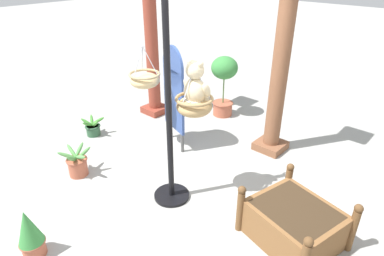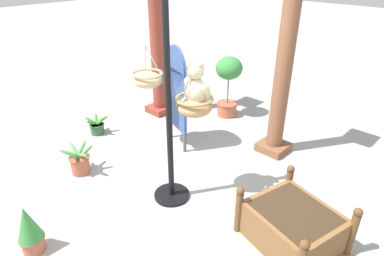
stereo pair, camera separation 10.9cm
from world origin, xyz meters
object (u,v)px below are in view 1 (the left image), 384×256
greenhouse_pillar_left (151,37)px  potted_plant_small_succulent (30,234)px  greenhouse_pillar_far_back (280,73)px  potted_plant_flowering_red (93,128)px  wooden_planter_box (294,222)px  teddy_bear (196,85)px  hanging_basket_left_high (145,79)px  potted_plant_trailing_ivy (77,164)px  potted_plant_conical_shrub (224,80)px  display_sign_board (174,89)px  display_pole_central (170,140)px  hanging_basket_with_teddy (194,105)px

greenhouse_pillar_left → potted_plant_small_succulent: size_ratio=5.30×
greenhouse_pillar_far_back → potted_plant_flowering_red: (-2.45, -1.59, -1.11)m
wooden_planter_box → potted_plant_small_succulent: size_ratio=1.94×
greenhouse_pillar_left → greenhouse_pillar_far_back: greenhouse_pillar_left is taller
teddy_bear → hanging_basket_left_high: size_ratio=0.84×
hanging_basket_left_high → potted_plant_trailing_ivy: hanging_basket_left_high is taller
potted_plant_small_succulent → potted_plant_conical_shrub: 3.99m
greenhouse_pillar_far_back → display_sign_board: bearing=-143.6°
display_sign_board → potted_plant_trailing_ivy: bearing=-105.4°
teddy_bear → wooden_planter_box: bearing=4.0°
hanging_basket_left_high → potted_plant_small_succulent: 2.51m
potted_plant_trailing_ivy → hanging_basket_left_high: bearing=85.0°
teddy_bear → wooden_planter_box: (1.29, 0.09, -1.22)m
hanging_basket_left_high → greenhouse_pillar_far_back: (1.51, 1.18, 0.14)m
display_pole_central → wooden_planter_box: size_ratio=2.38×
display_pole_central → hanging_basket_with_teddy: display_pole_central is taller
hanging_basket_with_teddy → potted_plant_small_succulent: size_ratio=1.01×
greenhouse_pillar_left → potted_plant_small_succulent: (1.64, -3.14, -1.15)m
hanging_basket_left_high → display_pole_central: bearing=-29.5°
display_pole_central → hanging_basket_with_teddy: 0.50m
teddy_bear → potted_plant_conical_shrub: 2.49m
teddy_bear → greenhouse_pillar_left: size_ratio=0.17×
hanging_basket_with_teddy → wooden_planter_box: hanging_basket_with_teddy is taller
wooden_planter_box → potted_plant_trailing_ivy: 2.87m
hanging_basket_with_teddy → potted_plant_trailing_ivy: size_ratio=1.16×
greenhouse_pillar_left → display_pole_central: bearing=-37.8°
hanging_basket_left_high → potted_plant_conical_shrub: (0.19, 1.68, -0.40)m
greenhouse_pillar_left → potted_plant_conical_shrub: (1.03, 0.78, -0.74)m
hanging_basket_with_teddy → greenhouse_pillar_far_back: bearing=83.7°
greenhouse_pillar_far_back → potted_plant_flowering_red: size_ratio=6.38×
display_pole_central → potted_plant_trailing_ivy: display_pole_central is taller
potted_plant_flowering_red → potted_plant_trailing_ivy: potted_plant_trailing_ivy is taller
display_pole_central → teddy_bear: 0.70m
hanging_basket_left_high → greenhouse_pillar_left: greenhouse_pillar_left is taller
potted_plant_flowering_red → potted_plant_small_succulent: potted_plant_small_succulent is taller
greenhouse_pillar_far_back → display_sign_board: size_ratio=1.62×
greenhouse_pillar_left → potted_plant_flowering_red: size_ratio=7.36×
potted_plant_conical_shrub → display_sign_board: (0.11, -1.40, 0.25)m
potted_plant_small_succulent → hanging_basket_with_teddy: bearing=73.4°
potted_plant_conical_shrub → potted_plant_trailing_ivy: (-0.30, -2.88, -0.52)m
hanging_basket_with_teddy → teddy_bear: bearing=90.0°
display_sign_board → potted_plant_conical_shrub: bearing=94.6°
hanging_basket_with_teddy → teddy_bear: size_ratio=1.10×
hanging_basket_with_teddy → display_sign_board: hanging_basket_with_teddy is taller
hanging_basket_with_teddy → teddy_bear: (-0.00, 0.02, 0.23)m
wooden_planter_box → display_sign_board: (-2.32, 0.59, 0.72)m
display_pole_central → potted_plant_flowering_red: size_ratio=6.41×
greenhouse_pillar_left → potted_plant_conical_shrub: bearing=37.1°
hanging_basket_with_teddy → potted_plant_trailing_ivy: 1.94m
hanging_basket_with_teddy → greenhouse_pillar_left: (-2.18, 1.32, 0.21)m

